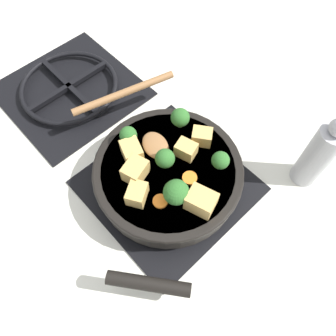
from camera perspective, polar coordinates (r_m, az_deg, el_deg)
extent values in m
plane|color=silver|center=(0.70, 0.00, -3.16)|extent=(2.40, 2.40, 0.00)
cube|color=black|center=(0.70, 0.00, -3.01)|extent=(0.31, 0.31, 0.01)
torus|color=black|center=(0.68, 0.00, -2.43)|extent=(0.24, 0.24, 0.01)
cube|color=black|center=(0.68, 0.00, -2.43)|extent=(0.01, 0.23, 0.01)
cube|color=black|center=(0.68, 0.00, -2.43)|extent=(0.23, 0.01, 0.01)
cube|color=black|center=(0.88, -16.60, 12.77)|extent=(0.31, 0.31, 0.01)
torus|color=black|center=(0.87, -16.87, 13.46)|extent=(0.24, 0.24, 0.01)
cube|color=black|center=(0.87, -16.87, 13.46)|extent=(0.01, 0.23, 0.01)
cube|color=black|center=(0.87, -16.87, 13.46)|extent=(0.23, 0.01, 0.01)
cylinder|color=black|center=(0.65, 0.00, -1.14)|extent=(0.29, 0.29, 0.05)
cylinder|color=brown|center=(0.65, 0.00, -0.98)|extent=(0.26, 0.26, 0.05)
torus|color=black|center=(0.63, 0.00, -0.17)|extent=(0.29, 0.29, 0.01)
cylinder|color=black|center=(0.57, -3.42, -19.48)|extent=(0.11, 0.13, 0.02)
ellipsoid|color=olive|center=(0.65, -2.20, 3.96)|extent=(0.06, 0.08, 0.01)
cylinder|color=olive|center=(0.73, -7.67, 12.85)|extent=(0.23, 0.08, 0.02)
cube|color=tan|center=(0.59, -5.43, -4.49)|extent=(0.05, 0.05, 0.03)
cube|color=tan|center=(0.61, -5.71, -0.45)|extent=(0.05, 0.05, 0.04)
cube|color=tan|center=(0.63, 3.16, 3.23)|extent=(0.04, 0.05, 0.03)
cube|color=tan|center=(0.63, -6.32, 2.90)|extent=(0.05, 0.05, 0.03)
cube|color=tan|center=(0.58, 5.78, -5.79)|extent=(0.05, 0.06, 0.04)
cube|color=tan|center=(0.65, 5.97, 5.41)|extent=(0.05, 0.05, 0.03)
cylinder|color=#709956|center=(0.60, 1.39, -5.20)|extent=(0.01, 0.01, 0.01)
sphere|color=#2D6628|center=(0.57, 1.44, -4.25)|extent=(0.05, 0.05, 0.05)
cylinder|color=#709956|center=(0.68, 2.08, 7.73)|extent=(0.01, 0.01, 0.01)
sphere|color=#2D6628|center=(0.66, 2.13, 8.78)|extent=(0.04, 0.04, 0.04)
cylinder|color=#709956|center=(0.66, -6.76, 4.80)|extent=(0.01, 0.01, 0.01)
sphere|color=#2D6628|center=(0.64, -6.94, 5.74)|extent=(0.03, 0.03, 0.03)
cylinder|color=#709956|center=(0.63, -0.55, 0.71)|extent=(0.01, 0.01, 0.01)
sphere|color=#2D6628|center=(0.61, -0.56, 1.65)|extent=(0.04, 0.04, 0.04)
cylinder|color=#709956|center=(0.63, 8.89, 0.47)|extent=(0.01, 0.01, 0.01)
sphere|color=#2D6628|center=(0.62, 9.13, 1.33)|extent=(0.03, 0.03, 0.03)
cylinder|color=orange|center=(0.60, -1.35, -5.81)|extent=(0.03, 0.03, 0.01)
cylinder|color=orange|center=(0.62, 3.79, -1.73)|extent=(0.03, 0.03, 0.01)
cylinder|color=#B2B2B7|center=(0.70, 24.51, 1.82)|extent=(0.05, 0.05, 0.16)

